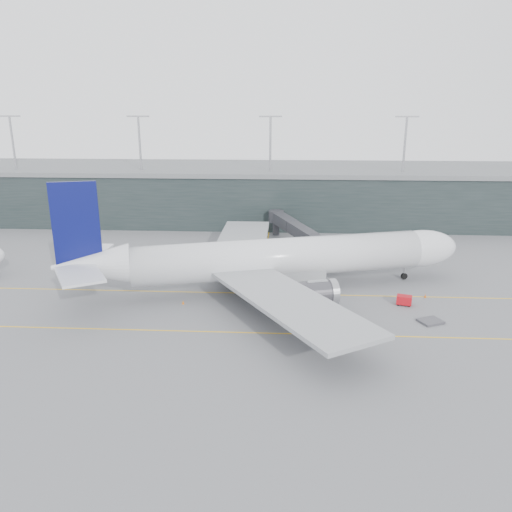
{
  "coord_description": "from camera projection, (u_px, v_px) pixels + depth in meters",
  "views": [
    {
      "loc": [
        8.93,
        -86.41,
        31.79
      ],
      "look_at": [
        4.2,
        -4.0,
        6.92
      ],
      "focal_mm": 35.0,
      "sensor_mm": 36.0,
      "label": 1
    }
  ],
  "objects": [
    {
      "name": "uld_c",
      "position": [
        244.0,
        264.0,
        101.37
      ],
      "size": [
        2.19,
        1.88,
        1.77
      ],
      "rotation": [
        0.0,
        0.0,
        0.18
      ],
      "color": "#3F3E43",
      "rests_on": "ground"
    },
    {
      "name": "jet_bridge",
      "position": [
        308.0,
        231.0,
        112.5
      ],
      "size": [
        16.87,
        42.73,
        6.32
      ],
      "rotation": [
        0.0,
        0.0,
        0.35
      ],
      "color": "#2D2E33",
      "rests_on": "ground"
    },
    {
      "name": "cone_wing_port",
      "position": [
        279.0,
        265.0,
        103.03
      ],
      "size": [
        0.45,
        0.45,
        0.72
      ],
      "primitive_type": "cone",
      "color": "#E9550C",
      "rests_on": "ground"
    },
    {
      "name": "uld_a",
      "position": [
        207.0,
        265.0,
        101.42
      ],
      "size": [
        1.87,
        1.55,
        1.59
      ],
      "rotation": [
        0.0,
        0.0,
        -0.09
      ],
      "color": "#3F3E43",
      "rests_on": "ground"
    },
    {
      "name": "gse_cart",
      "position": [
        404.0,
        300.0,
        82.78
      ],
      "size": [
        2.76,
        2.16,
        1.65
      ],
      "rotation": [
        0.0,
        0.0,
        -0.29
      ],
      "color": "#AB0C14",
      "rests_on": "ground"
    },
    {
      "name": "baggage_dolly",
      "position": [
        430.0,
        321.0,
        76.33
      ],
      "size": [
        4.22,
        3.88,
        0.34
      ],
      "primitive_type": "cube",
      "rotation": [
        0.0,
        0.0,
        0.43
      ],
      "color": "#3F3E43",
      "rests_on": "ground"
    },
    {
      "name": "taxiline_lead_main",
      "position": [
        266.0,
        255.0,
        111.1
      ],
      "size": [
        0.25,
        60.0,
        0.02
      ],
      "primitive_type": "cube",
      "color": "yellow",
      "rests_on": "ground"
    },
    {
      "name": "uld_b",
      "position": [
        221.0,
        263.0,
        102.64
      ],
      "size": [
        2.11,
        1.84,
        1.65
      ],
      "rotation": [
        0.0,
        0.0,
        0.24
      ],
      "color": "#3F3E43",
      "rests_on": "ground"
    },
    {
      "name": "taxiline_a",
      "position": [
        232.0,
        293.0,
        88.43
      ],
      "size": [
        160.0,
        0.25,
        0.02
      ],
      "primitive_type": "cube",
      "color": "yellow",
      "rests_on": "ground"
    },
    {
      "name": "cone_wing_stbd",
      "position": [
        290.0,
        327.0,
        74.14
      ],
      "size": [
        0.4,
        0.4,
        0.64
      ],
      "primitive_type": "cone",
      "color": "#F1400D",
      "rests_on": "ground"
    },
    {
      "name": "terminal",
      "position": [
        254.0,
        192.0,
        145.5
      ],
      "size": [
        240.0,
        36.0,
        29.0
      ],
      "color": "black",
      "rests_on": "ground"
    },
    {
      "name": "main_aircraft",
      "position": [
        277.0,
        259.0,
        88.54
      ],
      "size": [
        72.13,
        66.32,
        20.56
      ],
      "rotation": [
        0.0,
        0.0,
        0.28
      ],
      "color": "silver",
      "rests_on": "ground"
    },
    {
      "name": "cone_tail",
      "position": [
        183.0,
        302.0,
        83.35
      ],
      "size": [
        0.4,
        0.4,
        0.64
      ],
      "primitive_type": "cone",
      "color": "#D7670B",
      "rests_on": "ground"
    },
    {
      "name": "ground",
      "position": [
        235.0,
        285.0,
        92.26
      ],
      "size": [
        320.0,
        320.0,
        0.0
      ],
      "primitive_type": "plane",
      "color": "#5A5A5F",
      "rests_on": "ground"
    },
    {
      "name": "cone_nose",
      "position": [
        425.0,
        296.0,
        86.21
      ],
      "size": [
        0.42,
        0.42,
        0.67
      ],
      "primitive_type": "cone",
      "color": "#D5570B",
      "rests_on": "ground"
    },
    {
      "name": "taxiline_b",
      "position": [
        221.0,
        332.0,
        73.14
      ],
      "size": [
        160.0,
        0.25,
        0.02
      ],
      "primitive_type": "cube",
      "color": "yellow",
      "rests_on": "ground"
    }
  ]
}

